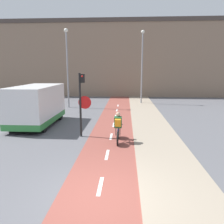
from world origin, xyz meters
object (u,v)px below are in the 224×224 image
at_px(cyclist_near, 118,128).
at_px(traffic_light_pole, 82,98).
at_px(street_lamp_far, 67,60).
at_px(street_lamp_sidewalk, 142,60).
at_px(van, 37,106).

bearing_deg(cyclist_near, traffic_light_pole, 157.19).
relative_size(street_lamp_far, street_lamp_sidewalk, 0.96).
bearing_deg(street_lamp_sidewalk, traffic_light_pole, -108.32).
bearing_deg(cyclist_near, street_lamp_far, 117.21).
bearing_deg(traffic_light_pole, cyclist_near, -22.81).
height_order(street_lamp_sidewalk, cyclist_near, street_lamp_sidewalk).
relative_size(traffic_light_pole, street_lamp_far, 0.47).
bearing_deg(van, cyclist_near, -30.21).
height_order(traffic_light_pole, cyclist_near, traffic_light_pole).
bearing_deg(street_lamp_far, van, -92.54).
xyz_separation_m(street_lamp_far, cyclist_near, (4.95, -9.62, -3.57)).
bearing_deg(street_lamp_sidewalk, cyclist_near, -98.95).
distance_m(street_lamp_far, van, 7.25).
height_order(street_lamp_far, van, street_lamp_far).
bearing_deg(street_lamp_sidewalk, van, -127.25).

